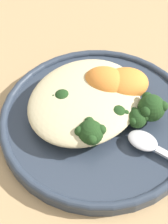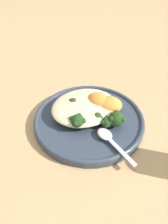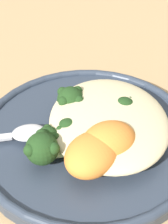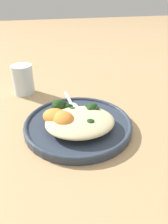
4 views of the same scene
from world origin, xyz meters
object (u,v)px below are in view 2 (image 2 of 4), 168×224
(broccoli_stalk_1, at_px, (83,112))
(quinoa_mound, at_px, (83,107))
(plate, at_px, (88,120))
(broccoli_stalk_4, at_px, (102,116))
(sweet_potato_chunk_3, at_px, (98,101))
(broccoli_stalk_0, at_px, (77,105))
(spoon, at_px, (108,138))
(broccoli_stalk_2, at_px, (83,118))
(sweet_potato_chunk_2, at_px, (106,105))
(sweet_potato_chunk_1, at_px, (109,104))
(sweet_potato_chunk_0, at_px, (111,105))
(broccoli_stalk_5, at_px, (114,118))
(broccoli_stalk_3, at_px, (97,115))

(broccoli_stalk_1, bearing_deg, quinoa_mound, -127.15)
(plate, bearing_deg, broccoli_stalk_4, -41.04)
(quinoa_mound, bearing_deg, sweet_potato_chunk_3, -4.87)
(broccoli_stalk_0, xyz_separation_m, spoon, (0.01, -0.13, -0.01))
(broccoli_stalk_1, height_order, broccoli_stalk_4, same)
(broccoli_stalk_1, bearing_deg, broccoli_stalk_0, -94.03)
(broccoli_stalk_2, bearing_deg, sweet_potato_chunk_3, -178.43)
(plate, relative_size, broccoli_stalk_4, 2.59)
(sweet_potato_chunk_2, distance_m, sweet_potato_chunk_3, 0.02)
(broccoli_stalk_4, relative_size, sweet_potato_chunk_1, 1.57)
(sweet_potato_chunk_0, relative_size, spoon, 0.40)
(plate, xyz_separation_m, quinoa_mound, (-0.00, 0.03, 0.03))
(broccoli_stalk_4, relative_size, broccoli_stalk_5, 1.10)
(broccoli_stalk_0, bearing_deg, broccoli_stalk_3, 145.40)
(plate, xyz_separation_m, broccoli_stalk_0, (-0.01, 0.04, 0.02))
(quinoa_mound, height_order, broccoli_stalk_3, quinoa_mound)
(broccoli_stalk_0, distance_m, broccoli_stalk_4, 0.07)
(broccoli_stalk_0, bearing_deg, broccoli_stalk_2, 110.48)
(broccoli_stalk_1, bearing_deg, broccoli_stalk_5, 127.42)
(quinoa_mound, distance_m, broccoli_stalk_5, 0.09)
(plate, height_order, broccoli_stalk_3, broccoli_stalk_3)
(plate, relative_size, broccoli_stalk_5, 2.84)
(broccoli_stalk_0, distance_m, sweet_potato_chunk_3, 0.06)
(broccoli_stalk_1, height_order, broccoli_stalk_5, broccoli_stalk_5)
(quinoa_mound, xyz_separation_m, sweet_potato_chunk_1, (0.06, -0.03, 0.00))
(broccoli_stalk_5, height_order, spoon, broccoli_stalk_5)
(sweet_potato_chunk_0, height_order, sweet_potato_chunk_3, sweet_potato_chunk_3)
(broccoli_stalk_1, relative_size, broccoli_stalk_3, 1.10)
(sweet_potato_chunk_0, bearing_deg, sweet_potato_chunk_3, 130.19)
(plate, relative_size, sweet_potato_chunk_2, 5.95)
(quinoa_mound, xyz_separation_m, broccoli_stalk_4, (0.03, -0.05, -0.00))
(broccoli_stalk_4, xyz_separation_m, sweet_potato_chunk_2, (0.03, 0.02, 0.01))
(sweet_potato_chunk_0, bearing_deg, broccoli_stalk_4, -154.53)
(broccoli_stalk_1, xyz_separation_m, broccoli_stalk_5, (0.05, -0.06, 0.01))
(broccoli_stalk_3, xyz_separation_m, sweet_potato_chunk_1, (0.04, 0.01, 0.01))
(broccoli_stalk_0, distance_m, broccoli_stalk_5, 0.11)
(sweet_potato_chunk_3, bearing_deg, quinoa_mound, 175.13)
(spoon, bearing_deg, sweet_potato_chunk_0, 138.27)
(quinoa_mound, bearing_deg, broccoli_stalk_2, -119.56)
(broccoli_stalk_0, height_order, sweet_potato_chunk_1, sweet_potato_chunk_1)
(quinoa_mound, bearing_deg, sweet_potato_chunk_0, -24.67)
(broccoli_stalk_5, bearing_deg, plate, -148.07)
(broccoli_stalk_4, distance_m, sweet_potato_chunk_3, 0.05)
(broccoli_stalk_2, bearing_deg, broccoli_stalk_1, -141.91)
(broccoli_stalk_0, height_order, broccoli_stalk_1, broccoli_stalk_0)
(broccoli_stalk_5, bearing_deg, broccoli_stalk_0, -159.79)
(sweet_potato_chunk_2, bearing_deg, broccoli_stalk_1, 168.40)
(broccoli_stalk_4, bearing_deg, spoon, -10.56)
(broccoli_stalk_1, relative_size, sweet_potato_chunk_3, 1.23)
(broccoli_stalk_1, relative_size, broccoli_stalk_5, 0.82)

